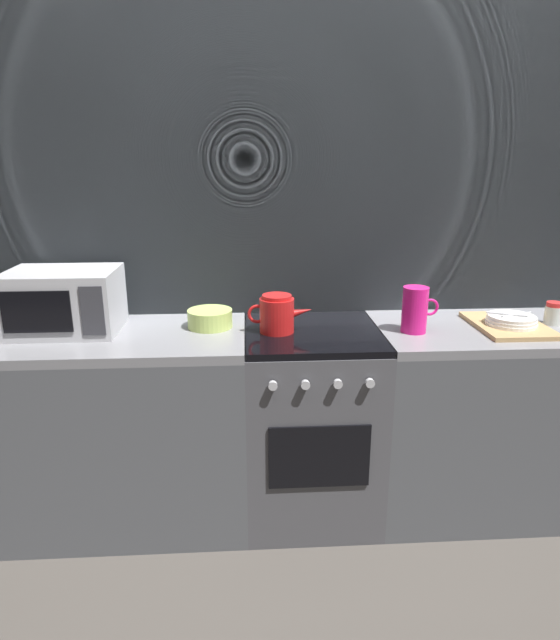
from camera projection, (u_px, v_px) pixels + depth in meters
ground_plane at (309, 505)px, 2.62m from camera, size 8.00×8.00×0.00m
back_wall at (306, 251)px, 2.58m from camera, size 3.60×0.05×2.40m
counter_left at (115, 428)px, 2.44m from camera, size 1.20×0.60×0.90m
stove_unit at (311, 422)px, 2.49m from camera, size 0.60×0.63×0.90m
counter_right at (499, 416)px, 2.54m from camera, size 1.20×0.60×0.90m
microwave at (64, 301)px, 2.32m from camera, size 0.46×0.35×0.27m
kettle at (277, 314)px, 2.32m from camera, size 0.28×0.15×0.17m
mixing_bowl at (210, 318)px, 2.39m from camera, size 0.20×0.20×0.08m
pitcher at (415, 310)px, 2.31m from camera, size 0.16×0.11×0.20m
dish_pile at (510, 323)px, 2.38m from camera, size 0.30×0.40×0.07m
spice_jar at (553, 314)px, 2.43m from camera, size 0.08×0.08×0.10m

